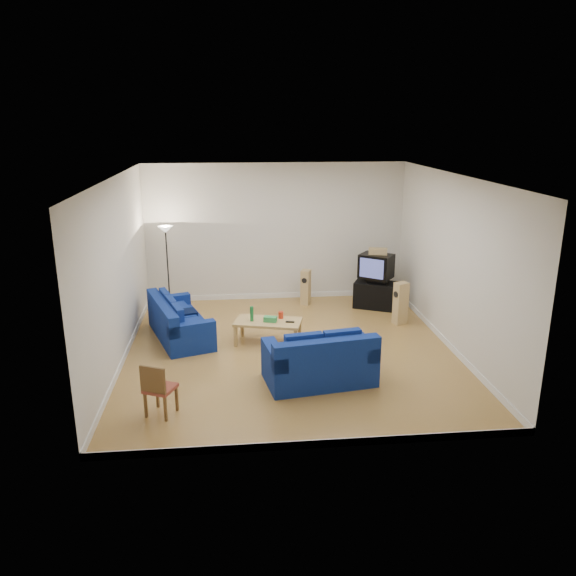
{
  "coord_description": "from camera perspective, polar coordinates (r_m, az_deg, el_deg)",
  "views": [
    {
      "loc": [
        -1.02,
        -9.6,
        4.13
      ],
      "look_at": [
        0.0,
        0.4,
        1.1
      ],
      "focal_mm": 35.0,
      "sensor_mm": 36.0,
      "label": 1
    }
  ],
  "objects": [
    {
      "name": "bottle",
      "position": [
        10.65,
        -3.7,
        -2.63
      ],
      "size": [
        0.08,
        0.08,
        0.29
      ],
      "primitive_type": "cylinder",
      "rotation": [
        0.0,
        0.0,
        -0.14
      ],
      "color": "#197233",
      "rests_on": "coffee_table"
    },
    {
      "name": "speaker_right",
      "position": [
        11.95,
        11.36,
        -1.52
      ],
      "size": [
        0.32,
        0.29,
        0.89
      ],
      "rotation": [
        0.0,
        0.0,
        -1.21
      ],
      "color": "tan",
      "rests_on": "ground"
    },
    {
      "name": "remote",
      "position": [
        10.6,
        0.2,
        -3.46
      ],
      "size": [
        0.17,
        0.09,
        0.02
      ],
      "primitive_type": "cube",
      "rotation": [
        0.0,
        0.0,
        -0.22
      ],
      "color": "black",
      "rests_on": "coffee_table"
    },
    {
      "name": "sofa_three_seat",
      "position": [
        11.22,
        -11.16,
        -3.59
      ],
      "size": [
        1.46,
        2.18,
        0.78
      ],
      "rotation": [
        0.0,
        0.0,
        -1.25
      ],
      "color": "navy",
      "rests_on": "ground"
    },
    {
      "name": "television",
      "position": [
        12.77,
        8.94,
        2.22
      ],
      "size": [
        0.86,
        0.83,
        0.54
      ],
      "rotation": [
        0.0,
        0.0,
        -0.64
      ],
      "color": "black",
      "rests_on": "av_receiver"
    },
    {
      "name": "red_canister",
      "position": [
        10.8,
        -0.74,
        -2.76
      ],
      "size": [
        0.1,
        0.1,
        0.13
      ],
      "primitive_type": "cylinder",
      "rotation": [
        0.0,
        0.0,
        0.04
      ],
      "color": "red",
      "rests_on": "coffee_table"
    },
    {
      "name": "tissue_box",
      "position": [
        10.63,
        -1.81,
        -3.18
      ],
      "size": [
        0.27,
        0.2,
        0.1
      ],
      "primitive_type": "cube",
      "rotation": [
        0.0,
        0.0,
        -0.3
      ],
      "color": "green",
      "rests_on": "coffee_table"
    },
    {
      "name": "floor_lamp",
      "position": [
        12.55,
        -12.28,
        4.67
      ],
      "size": [
        0.33,
        0.33,
        1.92
      ],
      "color": "black",
      "rests_on": "ground"
    },
    {
      "name": "centre_speaker",
      "position": [
        12.69,
        9.11,
        3.7
      ],
      "size": [
        0.44,
        0.26,
        0.14
      ],
      "primitive_type": "cube",
      "rotation": [
        0.0,
        0.0,
        -0.24
      ],
      "color": "tan",
      "rests_on": "television"
    },
    {
      "name": "coffee_table",
      "position": [
        10.71,
        -2.04,
        -3.62
      ],
      "size": [
        1.37,
        0.93,
        0.45
      ],
      "rotation": [
        0.0,
        0.0,
        -0.26
      ],
      "color": "tan",
      "rests_on": "ground"
    },
    {
      "name": "room",
      "position": [
        10.0,
        0.23,
        1.78
      ],
      "size": [
        6.01,
        6.51,
        3.21
      ],
      "color": "olive",
      "rests_on": "ground"
    },
    {
      "name": "tv_stand",
      "position": [
        12.92,
        8.96,
        -0.7
      ],
      "size": [
        1.11,
        0.9,
        0.59
      ],
      "primitive_type": "cube",
      "rotation": [
        0.0,
        0.0,
        -0.43
      ],
      "color": "black",
      "rests_on": "ground"
    },
    {
      "name": "dining_chair",
      "position": [
        8.35,
        -13.08,
        -9.79
      ],
      "size": [
        0.52,
        0.52,
        0.82
      ],
      "rotation": [
        0.0,
        0.0,
        -0.42
      ],
      "color": "brown",
      "rests_on": "ground"
    },
    {
      "name": "speaker_left",
      "position": [
        12.96,
        1.81,
        0.08
      ],
      "size": [
        0.27,
        0.3,
        0.82
      ],
      "rotation": [
        0.0,
        0.0,
        -0.42
      ],
      "color": "tan",
      "rests_on": "ground"
    },
    {
      "name": "av_receiver",
      "position": [
        12.87,
        9.08,
        0.84
      ],
      "size": [
        0.56,
        0.52,
        0.1
      ],
      "primitive_type": "cube",
      "rotation": [
        0.0,
        0.0,
        -0.42
      ],
      "color": "black",
      "rests_on": "tv_stand"
    },
    {
      "name": "sofa_loveseat",
      "position": [
        9.18,
        3.3,
        -7.71
      ],
      "size": [
        1.86,
        1.23,
        0.87
      ],
      "rotation": [
        0.0,
        0.0,
        0.16
      ],
      "color": "navy",
      "rests_on": "ground"
    }
  ]
}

